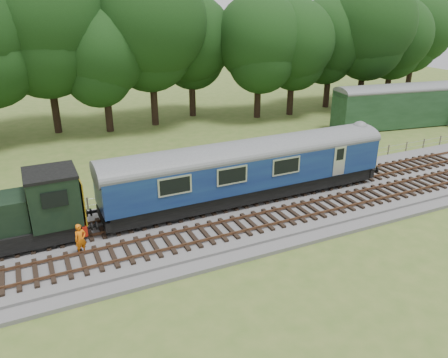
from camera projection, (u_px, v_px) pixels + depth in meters
ground at (269, 211)px, 26.62m from camera, size 120.00×120.00×0.00m
ballast at (269, 208)px, 26.56m from camera, size 70.00×7.00×0.35m
track_north at (258, 196)px, 27.64m from camera, size 67.20×2.40×0.21m
track_south at (284, 216)px, 25.13m from camera, size 67.20×2.40×0.21m
fence at (236, 185)px, 30.39m from camera, size 64.00×0.12×1.00m
tree_line at (160, 125)px, 45.02m from camera, size 70.00×8.00×18.00m
dmu_railcar at (248, 165)px, 26.51m from camera, size 18.05×2.86×3.88m
worker at (81, 239)px, 21.17m from camera, size 0.67×0.54×1.61m
parked_coach at (411, 102)px, 43.99m from camera, size 16.72×5.45×4.21m
shed at (383, 103)px, 48.39m from camera, size 3.92×3.92×2.60m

